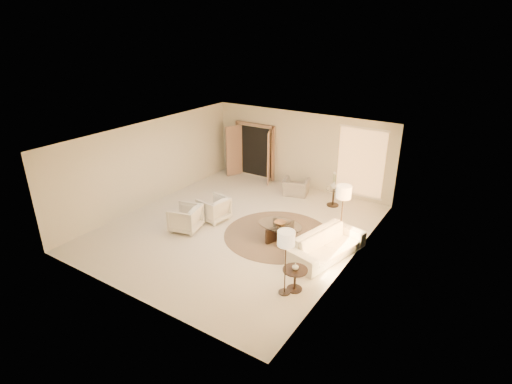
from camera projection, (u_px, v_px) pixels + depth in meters
The scene contains 18 objects.
room at pixel (237, 184), 11.47m from camera, with size 7.04×8.04×2.83m.
windows_right at pixel (353, 213), 9.85m from camera, with size 0.10×6.40×2.40m, color #FFB866, non-canonical shape.
window_back_corner at pixel (361, 163), 13.40m from camera, with size 1.70×0.10×2.40m, color #FFB866, non-canonical shape.
curtains_right at pixel (363, 201), 10.59m from camera, with size 0.06×5.20×2.60m, color tan, non-canonical shape.
french_doors at pixel (254, 152), 15.51m from camera, with size 1.95×0.66×2.16m.
area_rug at pixel (278, 235), 11.57m from camera, with size 3.12×3.12×0.01m, color #413125.
sofa at pixel (327, 245), 10.40m from camera, with size 2.29×0.90×0.67m, color white.
armchair_left at pixel (214, 208), 12.33m from camera, with size 0.80×0.75×0.82m, color white.
armchair_right at pixel (185, 217), 11.71m from camera, with size 0.81×0.76×0.84m, color white.
accent_chair at pixel (296, 185), 14.17m from camera, with size 0.88×0.57×0.77m, color #9C968E.
coffee_table at pixel (280, 230), 11.22m from camera, with size 1.61×1.61×0.48m.
end_table at pixel (295, 276), 9.05m from camera, with size 0.57×0.57×0.54m.
side_table at pixel (333, 195), 13.32m from camera, with size 0.53×0.53×0.62m.
floor_lamp_near at pixel (344, 195), 10.67m from camera, with size 0.41×0.41×1.69m.
floor_lamp_far at pixel (286, 241), 8.56m from camera, with size 0.38×0.38×1.58m.
bowl at pixel (280, 223), 11.14m from camera, with size 0.32×0.32×0.08m, color brown.
end_vase at pixel (295, 267), 8.95m from camera, with size 0.15×0.15×0.16m, color silver.
side_vase at pixel (334, 185), 13.18m from camera, with size 0.25×0.25×0.26m, color silver.
Camera 1 is at (6.25, -8.66, 5.63)m, focal length 28.00 mm.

